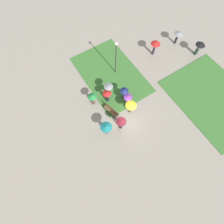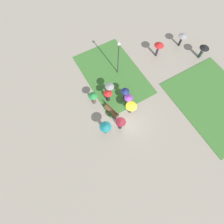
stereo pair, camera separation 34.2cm
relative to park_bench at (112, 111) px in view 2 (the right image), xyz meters
The scene contains 16 objects.
ground_plane 1.72m from the park_bench, 36.74° to the left, with size 90.00×90.00×0.00m, color gray.
lawn_patch_near 5.24m from the park_bench, 148.53° to the left, with size 9.97×6.51×0.06m.
lawn_patch_far 12.07m from the park_bench, 66.20° to the left, with size 10.43×8.29×0.06m.
park_bench is the anchor object (origin of this frame).
lamp_post 6.14m from the park_bench, 142.53° to the left, with size 0.32×0.32×4.84m.
crowd_person_grey 2.47m from the park_bench, 155.74° to the left, with size 1.00×1.00×1.94m.
crowd_person_teal 2.52m from the park_bench, 45.33° to the right, with size 1.19×1.19×1.82m.
crowd_person_red 1.75m from the park_bench, 164.83° to the left, with size 0.95×0.95×1.77m.
crowd_person_maroon 2.13m from the park_bench, ahead, with size 1.05×1.05×1.83m.
crowd_person_navy 2.46m from the park_bench, 110.55° to the left, with size 0.93×0.93×1.84m.
crowd_person_yellow 2.25m from the park_bench, 61.16° to the left, with size 1.19×1.19×1.75m.
crowd_person_purple 2.19m from the park_bench, 89.85° to the left, with size 0.96×0.96×1.69m.
crowd_person_green 2.51m from the park_bench, 151.79° to the right, with size 1.00×1.00×1.81m.
lone_walker_far_path 13.99m from the park_bench, 94.95° to the left, with size 1.18×1.18×1.84m.
lone_walker_mid_plaza 10.17m from the park_bench, 114.83° to the left, with size 1.19×1.19×2.02m.
lone_walker_near_lawn 13.61m from the park_bench, 107.75° to the left, with size 1.17×1.17×1.75m.
Camera 2 is at (5.65, -4.98, 18.00)m, focal length 28.00 mm.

